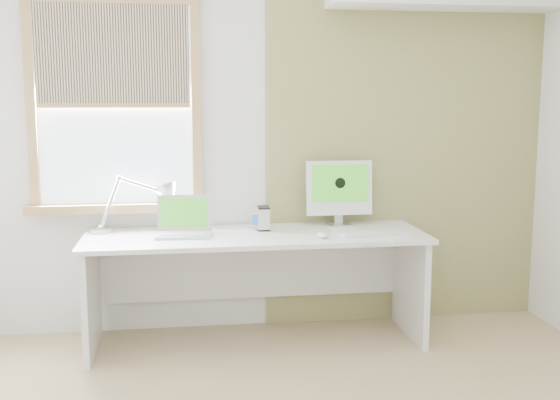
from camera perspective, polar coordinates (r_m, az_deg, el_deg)
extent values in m
cube|color=white|center=(4.65, -1.27, 4.98)|extent=(4.00, 0.02, 2.60)
cube|color=white|center=(1.26, 18.84, -5.73)|extent=(4.00, 0.02, 2.60)
cube|color=#8D8754|center=(4.85, 10.61, 4.99)|extent=(2.00, 0.02, 2.60)
cube|color=#AC8451|center=(4.66, -20.38, 7.52)|extent=(0.06, 0.06, 1.42)
cube|color=#AC8451|center=(4.57, -7.14, 7.98)|extent=(0.06, 0.06, 1.42)
cube|color=#AC8451|center=(4.62, -13.55, -0.65)|extent=(1.20, 0.14, 0.06)
cube|color=#D1E2F9|center=(4.60, -13.81, 7.81)|extent=(1.00, 0.01, 1.30)
cube|color=beige|center=(4.57, -14.02, 11.88)|extent=(0.98, 0.02, 0.65)
cube|color=#AC8451|center=(4.56, -13.86, 7.80)|extent=(0.98, 0.03, 0.03)
cube|color=silver|center=(4.34, -2.05, -3.10)|extent=(2.20, 0.70, 0.03)
cube|color=silver|center=(4.45, -15.74, -7.99)|extent=(0.04, 0.64, 0.70)
cube|color=silver|center=(4.66, 11.02, -7.06)|extent=(0.04, 0.64, 0.70)
cube|color=silver|center=(4.71, -2.46, -5.46)|extent=(2.08, 0.02, 0.48)
cylinder|color=#B1B3B5|center=(4.54, -14.96, -2.53)|extent=(0.19, 0.19, 0.02)
sphere|color=#B1B3B5|center=(4.54, -14.96, -2.33)|extent=(0.06, 0.06, 0.05)
cylinder|color=#B1B3B5|center=(4.52, -14.23, -0.26)|extent=(0.15, 0.07, 0.33)
sphere|color=#B1B3B5|center=(4.51, -13.50, 1.81)|extent=(0.05, 0.05, 0.04)
cylinder|color=#B1B3B5|center=(4.53, -11.62, 1.22)|extent=(0.30, 0.07, 0.13)
sphere|color=#B1B3B5|center=(4.55, -9.76, 0.64)|extent=(0.05, 0.05, 0.04)
cone|color=#B1B3B5|center=(4.57, -9.42, 0.32)|extent=(0.26, 0.27, 0.20)
cube|color=#B1B3B5|center=(4.32, -8.18, -2.91)|extent=(0.36, 0.26, 0.02)
cube|color=#B2B5B7|center=(4.32, -8.18, -2.78)|extent=(0.30, 0.16, 0.00)
cube|color=#B1B3B5|center=(4.41, -8.13, -1.06)|extent=(0.35, 0.09, 0.23)
cube|color=#359020|center=(4.41, -8.13, -1.07)|extent=(0.31, 0.07, 0.18)
cylinder|color=#B1B3B5|center=(4.46, -2.09, -2.46)|extent=(0.08, 0.08, 0.02)
cube|color=#B1B3B5|center=(4.45, -2.10, -1.70)|extent=(0.05, 0.02, 0.10)
cube|color=#194C99|center=(4.44, -2.10, -1.71)|extent=(0.04, 0.01, 0.07)
cube|color=#B1B3B5|center=(4.46, -1.42, -1.56)|extent=(0.08, 0.12, 0.16)
cube|color=black|center=(4.44, -1.42, -0.62)|extent=(0.08, 0.12, 0.01)
cube|color=black|center=(4.47, -1.41, -2.48)|extent=(0.08, 0.12, 0.01)
cube|color=#B1B3B5|center=(4.63, 5.06, -2.11)|extent=(0.17, 0.15, 0.01)
cube|color=#B1B3B5|center=(4.65, 4.99, -1.10)|extent=(0.06, 0.02, 0.15)
cube|color=white|center=(4.61, 5.04, 1.03)|extent=(0.46, 0.09, 0.37)
cube|color=#359020|center=(4.58, 5.13, 1.45)|extent=(0.40, 0.03, 0.25)
cylinder|color=black|center=(4.58, 5.14, 1.45)|extent=(0.07, 0.01, 0.07)
cube|color=white|center=(4.34, 7.97, -2.86)|extent=(0.45, 0.17, 0.02)
cube|color=white|center=(4.34, 7.98, -2.74)|extent=(0.42, 0.13, 0.00)
ellipsoid|color=white|center=(4.23, 3.64, -2.99)|extent=(0.08, 0.12, 0.03)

